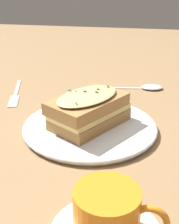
{
  "coord_description": "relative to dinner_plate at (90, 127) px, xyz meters",
  "views": [
    {
      "loc": [
        -0.09,
        0.55,
        0.3
      ],
      "look_at": [
        0.01,
        0.0,
        0.04
      ],
      "focal_mm": 50.0,
      "sensor_mm": 36.0,
      "label": 1
    }
  ],
  "objects": [
    {
      "name": "spoon",
      "position": [
        -0.11,
        -0.27,
        -0.0
      ],
      "size": [
        0.17,
        0.05,
        0.01
      ],
      "rotation": [
        0.0,
        0.0,
        1.7
      ],
      "color": "silver",
      "rests_on": "ground_plane"
    },
    {
      "name": "ground_plane",
      "position": [
        -0.01,
        -0.0,
        -0.01
      ],
      "size": [
        2.4,
        2.4,
        0.0
      ],
      "primitive_type": "plane",
      "color": "olive"
    },
    {
      "name": "teacup_with_saucer",
      "position": [
        -0.07,
        0.26,
        0.02
      ],
      "size": [
        0.14,
        0.14,
        0.07
      ],
      "rotation": [
        0.0,
        0.0,
        3.04
      ],
      "color": "silver",
      "rests_on": "ground_plane"
    },
    {
      "name": "sandwich",
      "position": [
        0.0,
        0.0,
        0.04
      ],
      "size": [
        0.16,
        0.18,
        0.07
      ],
      "rotation": [
        0.0,
        0.0,
        4.15
      ],
      "color": "#A37542",
      "rests_on": "dinner_plate"
    },
    {
      "name": "fork",
      "position": [
        0.22,
        -0.15,
        -0.01
      ],
      "size": [
        0.07,
        0.19,
        0.0
      ],
      "rotation": [
        0.0,
        0.0,
        0.29
      ],
      "color": "silver",
      "rests_on": "ground_plane"
    },
    {
      "name": "dinner_plate",
      "position": [
        0.0,
        0.0,
        0.0
      ],
      "size": [
        0.27,
        0.27,
        0.01
      ],
      "color": "white",
      "rests_on": "ground_plane"
    }
  ]
}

